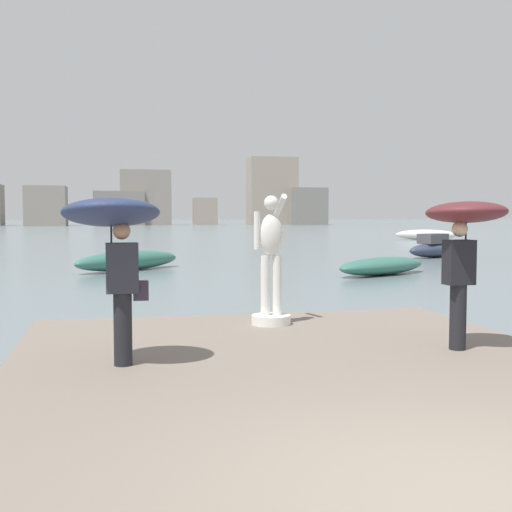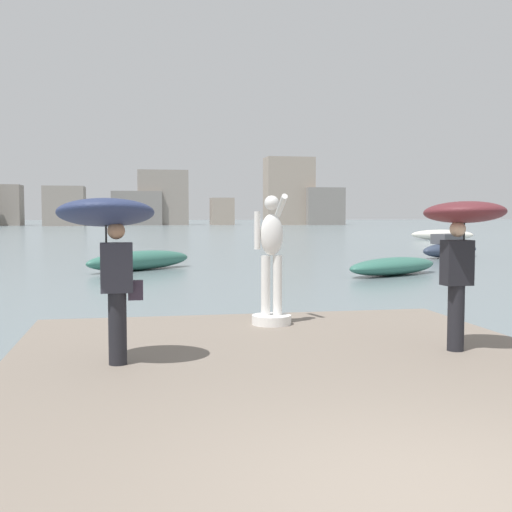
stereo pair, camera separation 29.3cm
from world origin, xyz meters
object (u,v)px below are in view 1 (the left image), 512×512
at_px(onlooker_left, 114,229).
at_px(boat_rightward, 426,235).
at_px(onlooker_right, 464,229).
at_px(statue_white_figure, 271,270).
at_px(boat_near, 382,266).
at_px(boat_far, 129,261).
at_px(boat_leftward, 436,248).

xyz_separation_m(onlooker_left, boat_rightward, (26.08, 43.17, -1.60)).
xyz_separation_m(onlooker_right, boat_rightward, (21.48, 43.20, -1.58)).
distance_m(statue_white_figure, boat_near, 13.73).
relative_size(statue_white_figure, onlooker_right, 1.07).
bearing_deg(boat_far, boat_near, -23.01).
bearing_deg(statue_white_figure, onlooker_left, -136.11).
height_order(onlooker_left, boat_rightward, onlooker_left).
xyz_separation_m(onlooker_left, boat_leftward, (16.13, 22.55, -1.57)).
xyz_separation_m(boat_far, boat_rightward, (25.54, 25.16, 0.06)).
relative_size(boat_far, boat_rightward, 0.91).
height_order(statue_white_figure, boat_near, statue_white_figure).
bearing_deg(statue_white_figure, boat_near, 59.00).
bearing_deg(boat_leftward, boat_far, -163.75).
xyz_separation_m(onlooker_right, boat_leftward, (11.53, 22.57, -1.55)).
bearing_deg(boat_near, statue_white_figure, -121.00).
bearing_deg(onlooker_right, statue_white_figure, 130.18).
distance_m(onlooker_left, boat_near, 17.19).
height_order(onlooker_left, boat_near, onlooker_left).
distance_m(statue_white_figure, boat_rightward, 47.07).
distance_m(onlooker_left, boat_far, 18.09).
relative_size(onlooker_right, boat_leftward, 0.46).
xyz_separation_m(boat_leftward, boat_rightward, (9.95, 20.62, -0.03)).
distance_m(onlooker_left, onlooker_right, 4.60).
bearing_deg(boat_far, boat_leftward, 16.25).
relative_size(boat_leftward, boat_rightward, 0.86).
bearing_deg(boat_leftward, statue_white_figure, -124.06).
bearing_deg(boat_rightward, boat_leftward, -115.76).
relative_size(onlooker_left, boat_leftward, 0.48).
height_order(statue_white_figure, onlooker_left, statue_white_figure).
bearing_deg(onlooker_right, boat_near, 70.67).
bearing_deg(boat_near, boat_leftward, 51.98).
relative_size(statue_white_figure, boat_rightward, 0.43).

